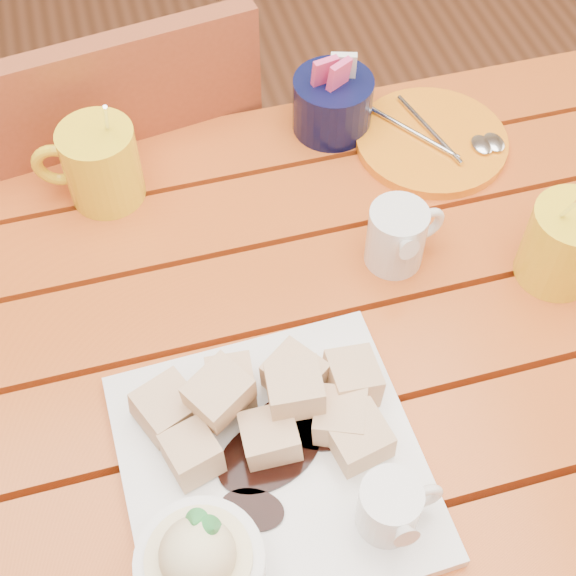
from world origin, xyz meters
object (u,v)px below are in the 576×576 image
object	(u,v)px
orange_saucer	(433,141)
chair_far	(113,213)
dessert_plate	(261,477)
coffee_mug_left	(99,163)
table	(250,431)
coffee_mug_right	(567,243)

from	to	relation	value
orange_saucer	chair_far	size ratio (longest dim) A/B	0.21
dessert_plate	orange_saucer	bearing A→B (deg)	50.27
coffee_mug_left	orange_saucer	distance (m)	0.41
dessert_plate	coffee_mug_left	xyz separation A→B (m)	(-0.09, 0.41, 0.02)
orange_saucer	dessert_plate	bearing A→B (deg)	-129.73
coffee_mug_left	chair_far	bearing A→B (deg)	106.43
coffee_mug_left	chair_far	distance (m)	0.36
dessert_plate	chair_far	world-z (taller)	chair_far
table	dessert_plate	bearing A→B (deg)	-96.15
coffee_mug_left	orange_saucer	bearing A→B (deg)	10.43
table	dessert_plate	distance (m)	0.18
chair_far	orange_saucer	bearing A→B (deg)	143.33
coffee_mug_left	chair_far	xyz separation A→B (m)	(-0.01, 0.20, -0.30)
dessert_plate	orange_saucer	xyz separation A→B (m)	(0.32, 0.39, -0.02)
table	coffee_mug_right	xyz separation A→B (m)	(0.37, 0.05, 0.16)
coffee_mug_left	orange_saucer	size ratio (longest dim) A/B	0.77
table	coffee_mug_left	distance (m)	0.35
orange_saucer	coffee_mug_left	bearing A→B (deg)	176.38
coffee_mug_right	dessert_plate	bearing A→B (deg)	-166.70
dessert_plate	orange_saucer	size ratio (longest dim) A/B	1.48
table	orange_saucer	size ratio (longest dim) A/B	6.29
table	chair_far	size ratio (longest dim) A/B	1.34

